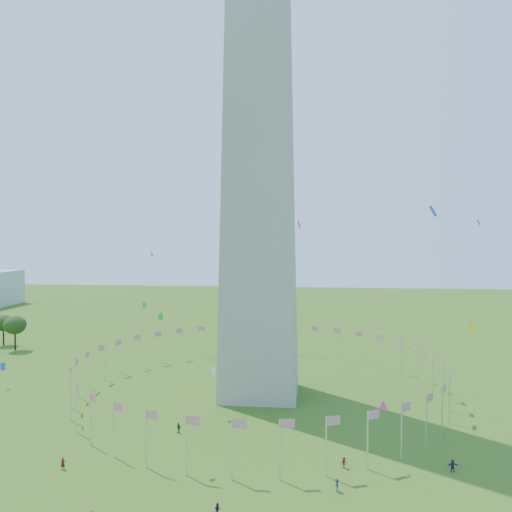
# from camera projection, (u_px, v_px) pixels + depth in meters

# --- Properties ---
(washington_monument) EXTENTS (16.80, 16.80, 169.00)m
(washington_monument) POSITION_uv_depth(u_px,v_px,m) (260.00, 13.00, 109.30)
(washington_monument) COLOR #A8A495
(washington_monument) RESTS_ON ground
(flag_ring) EXTENTS (80.24, 80.24, 9.00)m
(flag_ring) POSITION_uv_depth(u_px,v_px,m) (260.00, 375.00, 112.09)
(flag_ring) COLOR silver
(flag_ring) RESTS_ON ground
(kites_aloft) EXTENTS (115.84, 58.03, 35.42)m
(kites_aloft) POSITION_uv_depth(u_px,v_px,m) (298.00, 324.00, 89.15)
(kites_aloft) COLOR yellow
(kites_aloft) RESTS_ON ground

